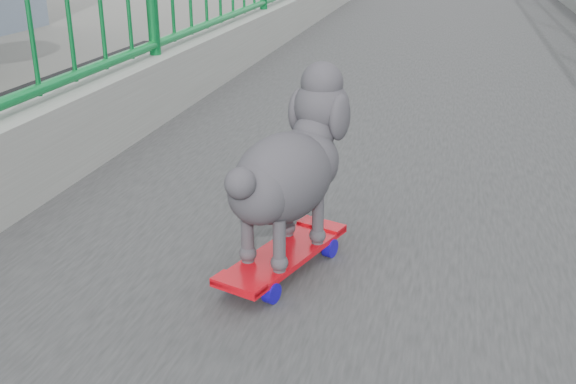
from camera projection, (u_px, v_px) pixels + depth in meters
The scene contains 4 objects.
railing at pixel (414, 320), 1.25m from camera, with size 3.00×24.00×1.42m.
skateboard at pixel (284, 257), 1.85m from camera, with size 0.28×0.49×0.06m.
poodle at pixel (289, 167), 1.78m from camera, with size 0.32×0.51×0.44m.
car_1 at pixel (11, 271), 15.14m from camera, with size 1.41×4.03×1.33m, color silver.
Camera 1 is at (0.02, -1.10, 7.90)m, focal length 42.00 mm.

